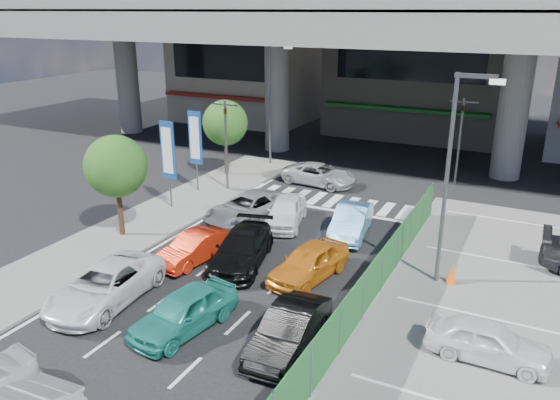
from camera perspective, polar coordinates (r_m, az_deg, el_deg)
The scene contains 27 objects.
ground at distance 19.75m, azimuth -8.49°, elevation -11.47°, with size 120.00×120.00×0.00m, color black.
parking_lot at distance 18.67m, azimuth 25.95°, elevation -15.32°, with size 12.00×28.00×0.06m, color slate.
sidewalk_left at distance 26.53m, azimuth -16.10°, elevation -3.54°, with size 4.00×30.00×0.12m, color slate.
fence_run at distance 17.97m, azimuth 7.61°, elevation -11.45°, with size 0.16×22.00×1.80m, color #205D29, non-canonical shape.
expressway at distance 37.12m, azimuth 11.29°, elevation 17.06°, with size 64.00×14.00×10.75m.
building_west at distance 52.69m, azimuth -3.31°, elevation 15.51°, with size 12.00×10.90×13.00m.
building_center at distance 47.82m, azimuth 14.90°, elevation 15.73°, with size 14.00×10.90×15.00m.
traffic_light_left at distance 31.02m, azimuth -5.71°, elevation 7.93°, with size 1.60×1.24×5.20m.
traffic_light_right at distance 33.59m, azimuth 18.46°, elevation 7.92°, with size 1.60×1.24×5.20m.
street_lamp_right at distance 20.61m, azimuth 17.66°, elevation 3.60°, with size 1.65×0.22×8.00m.
street_lamp_left at distance 36.07m, azimuth -0.80°, elevation 10.98°, with size 1.65×0.22×8.00m.
signboard_near at distance 28.58m, azimuth -11.63°, elevation 4.84°, with size 0.80×0.14×4.70m.
signboard_far at distance 31.15m, azimuth -8.84°, elevation 6.20°, with size 0.80×0.14×4.70m.
tree_near at distance 25.46m, azimuth -16.79°, elevation 3.37°, with size 2.80×2.80×4.80m.
tree_far at distance 34.03m, azimuth -5.75°, elevation 8.01°, with size 2.80×2.80×4.80m.
sedan_white_mid_left at distance 20.75m, azimuth -17.80°, elevation -8.46°, with size 2.29×4.97×1.38m, color white.
taxi_teal_mid at distance 18.52m, azimuth -9.98°, elevation -11.33°, with size 1.63×4.05×1.38m, color teal.
hatch_black_mid_right at distance 17.29m, azimuth 0.96°, elevation -13.50°, with size 1.42×4.07×1.34m, color black.
taxi_orange_left at distance 23.15m, azimuth -8.89°, elevation -4.93°, with size 1.30×3.72×1.22m, color red.
sedan_black_mid at distance 22.64m, azimuth -4.01°, elevation -5.09°, with size 1.93×4.76×1.38m, color black.
taxi_orange_right at distance 21.45m, azimuth 3.05°, elevation -6.53°, with size 1.63×4.05×1.38m, color orange.
wagon_silver_front_left at distance 27.16m, azimuth -3.42°, elevation -0.82°, with size 2.27×4.93×1.37m, color gray.
sedan_white_front_mid at distance 26.63m, azimuth 0.63°, elevation -1.19°, with size 1.63×4.05×1.38m, color white.
kei_truck_front_right at distance 25.65m, azimuth 7.44°, elevation -2.19°, with size 1.46×4.19×1.38m, color #68ABE3.
crossing_wagon_silver at distance 32.86m, azimuth 4.11°, elevation 2.68°, with size 2.08×4.50×1.25m, color #B2B6BA.
parked_sedan_white at distance 17.93m, azimuth 20.91°, elevation -13.60°, with size 1.46×3.63×1.24m, color white.
traffic_cone at distance 22.08m, azimuth 17.51°, elevation -7.41°, with size 0.39×0.39×0.75m, color #FF600E.
Camera 1 is at (10.02, -13.71, 10.07)m, focal length 35.00 mm.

